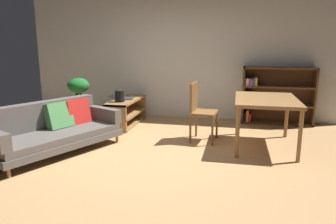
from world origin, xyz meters
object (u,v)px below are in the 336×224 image
Objects in this scene: potted_floor_plant at (79,93)px; dining_chair_near at (200,108)px; desk_speaker at (120,96)px; dining_table at (266,103)px; fabric_couch at (53,129)px; bookshelf at (274,96)px; media_console at (126,112)px; open_laptop at (123,98)px.

dining_chair_near is (2.56, -0.71, -0.06)m from potted_floor_plant.
desk_speaker is 2.68m from dining_table.
dining_chair_near is (1.58, -0.47, -0.07)m from desk_speaker.
potted_floor_plant is at bearing 167.25° from dining_table.
dining_chair_near is (2.10, 1.00, 0.21)m from fabric_couch.
desk_speaker is 0.15× the size of bookshelf.
dining_table is (3.60, -0.81, 0.09)m from potted_floor_plant.
media_console is 1.78m from dining_chair_near.
dining_chair_near is 0.70× the size of bookshelf.
potted_floor_plant reaches higher than fabric_couch.
media_console is 1.38× the size of potted_floor_plant.
fabric_couch is at bearing -104.07° from open_laptop.
fabric_couch is 2.33m from dining_chair_near.
desk_speaker is (-0.01, -0.31, 0.38)m from media_console.
desk_speaker is at bearing -13.90° from potted_floor_plant.
fabric_couch is at bearing -154.55° from dining_chair_near.
open_laptop is at bearing -166.39° from bookshelf.
potted_floor_plant reaches higher than desk_speaker.
dining_chair_near is 2.02m from bookshelf.
open_laptop is 2.84m from dining_table.
dining_chair_near reaches higher than dining_table.
media_console is at bearing 3.77° from potted_floor_plant.
dining_chair_near is at bearing -15.44° from potted_floor_plant.
bookshelf is (3.42, 2.53, 0.23)m from fabric_couch.
fabric_couch is at bearing -74.78° from potted_floor_plant.
desk_speaker reaches higher than fabric_couch.
media_console is 0.91× the size of bookshelf.
dining_table is at bearing -100.03° from bookshelf.
dining_table is at bearing -18.66° from media_console.
fabric_couch is 9.84× the size of desk_speaker.
media_console is 1.31× the size of dining_chair_near.
bookshelf is at bearing 20.15° from desk_speaker.
dining_chair_near is at bearing -130.83° from bookshelf.
fabric_couch is 1.79m from potted_floor_plant.
desk_speaker is 0.22× the size of dining_chair_near.
bookshelf reaches higher than fabric_couch.
desk_speaker is 0.23× the size of potted_floor_plant.
media_console is at bearing -28.26° from open_laptop.
fabric_couch is at bearing -106.61° from media_console.
open_laptop is at bearing 75.93° from fabric_couch.
fabric_couch is 4.26m from bookshelf.
dining_table reaches higher than open_laptop.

